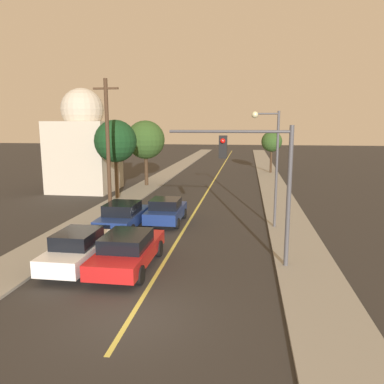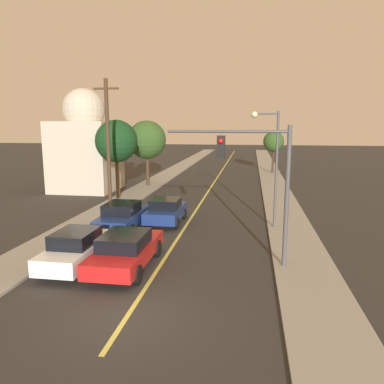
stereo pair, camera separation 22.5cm
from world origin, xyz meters
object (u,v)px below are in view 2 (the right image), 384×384
car_outer_lane_front (78,248)px  car_outer_lane_second (123,216)px  tree_right_near (274,142)px  utility_pole_left (108,145)px  tree_left_far (147,140)px  car_near_lane_front (126,250)px  domed_building_left (86,146)px  tree_left_near (116,141)px  traffic_signal_mast (258,171)px  car_near_lane_second (166,211)px  streetlamp_right (270,153)px

car_outer_lane_front → car_outer_lane_second: same height
car_outer_lane_front → tree_right_near: bearing=73.1°
utility_pole_left → tree_left_far: 11.68m
car_near_lane_front → tree_left_far: 21.07m
tree_right_near → domed_building_left: size_ratio=0.55×
car_outer_lane_front → tree_left_far: bearing=97.5°
car_outer_lane_second → car_near_lane_front: bearing=-69.5°
tree_left_near → traffic_signal_mast: bearing=-50.7°
tree_right_near → domed_building_left: domed_building_left is taller
car_near_lane_second → tree_right_near: 25.62m
car_near_lane_front → tree_left_near: size_ratio=0.80×
traffic_signal_mast → utility_pole_left: size_ratio=0.67×
car_near_lane_front → tree_left_far: bearing=103.2°
car_outer_lane_second → car_near_lane_second: bearing=40.3°
car_outer_lane_front → tree_left_near: size_ratio=0.73×
domed_building_left → tree_left_near: bearing=-39.4°
tree_left_near → car_outer_lane_second: bearing=-68.4°
utility_pole_left → car_near_lane_front: bearing=-65.2°
car_outer_lane_second → streetlamp_right: streetlamp_right is taller
tree_left_near → tree_right_near: tree_left_near is taller
utility_pole_left → tree_right_near: size_ratio=1.72×
traffic_signal_mast → tree_left_far: 21.66m
streetlamp_right → domed_building_left: bearing=146.3°
car_outer_lane_front → tree_left_near: 14.83m
traffic_signal_mast → tree_left_near: bearing=129.3°
traffic_signal_mast → tree_left_near: tree_left_near is taller
traffic_signal_mast → domed_building_left: (-14.66, 16.26, -0.04)m
car_near_lane_front → car_outer_lane_second: bearing=110.5°
car_outer_lane_front → utility_pole_left: bearing=102.4°
car_near_lane_front → traffic_signal_mast: size_ratio=0.86×
car_near_lane_front → domed_building_left: domed_building_left is taller
traffic_signal_mast → tree_right_near: 30.65m
car_near_lane_second → utility_pole_left: bearing=161.5°
streetlamp_right → utility_pole_left: 10.05m
domed_building_left → streetlamp_right: bearing=-33.7°
car_near_lane_second → utility_pole_left: size_ratio=0.46×
tree_left_far → domed_building_left: size_ratio=0.68×
utility_pole_left → domed_building_left: (-5.50, 8.67, -0.56)m
car_near_lane_front → car_near_lane_second: size_ratio=1.24×
car_outer_lane_second → tree_left_far: 15.38m
car_outer_lane_front → traffic_signal_mast: (7.25, 1.05, 3.21)m
car_near_lane_second → tree_left_far: (-4.73, 12.98, 3.62)m
car_outer_lane_front → utility_pole_left: 9.60m
traffic_signal_mast → tree_right_near: bearing=85.6°
traffic_signal_mast → tree_left_near: 16.70m
streetlamp_right → tree_left_far: streetlamp_right is taller
car_outer_lane_front → car_near_lane_second: bearing=74.3°
tree_left_near → tree_left_far: (0.65, 6.33, -0.14)m
car_near_lane_second → utility_pole_left: (-3.96, 1.32, 3.75)m
car_near_lane_second → car_outer_lane_second: car_outer_lane_second is taller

